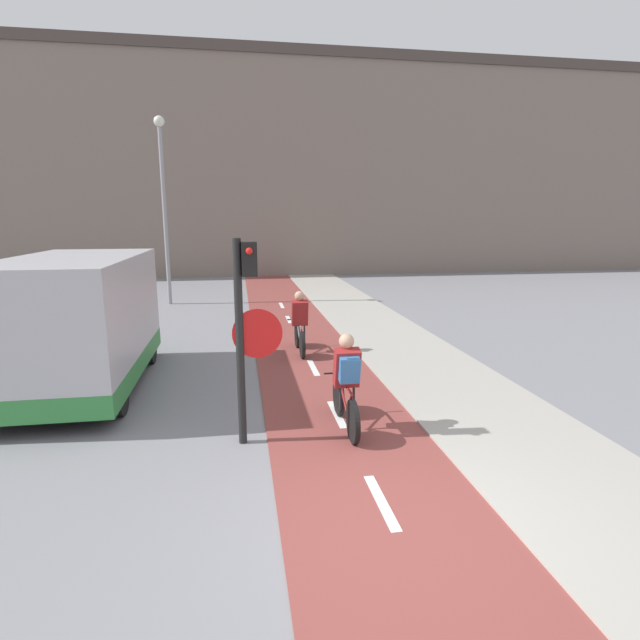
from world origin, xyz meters
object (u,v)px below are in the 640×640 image
(street_lamp_far, at_px, (163,191))
(cyclist_near, at_px, (346,384))
(cyclist_far, at_px, (300,325))
(van, at_px, (79,325))
(traffic_light_pole, at_px, (246,319))

(street_lamp_far, distance_m, cyclist_near, 12.70)
(street_lamp_far, height_order, cyclist_near, street_lamp_far)
(cyclist_far, bearing_deg, cyclist_near, -87.95)
(cyclist_near, height_order, cyclist_far, cyclist_near)
(street_lamp_far, distance_m, van, 9.49)
(cyclist_near, xyz_separation_m, cyclist_far, (-0.15, 4.29, -0.04))
(cyclist_far, relative_size, van, 0.35)
(traffic_light_pole, xyz_separation_m, street_lamp_far, (-2.54, 11.82, 2.19))
(traffic_light_pole, bearing_deg, cyclist_far, 74.35)
(street_lamp_far, relative_size, cyclist_near, 3.95)
(street_lamp_far, bearing_deg, traffic_light_pole, -77.88)
(cyclist_far, height_order, van, van)
(cyclist_near, bearing_deg, traffic_light_pole, -172.05)
(street_lamp_far, xyz_separation_m, van, (-0.38, -9.07, -2.76))
(van, bearing_deg, cyclist_far, 22.58)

